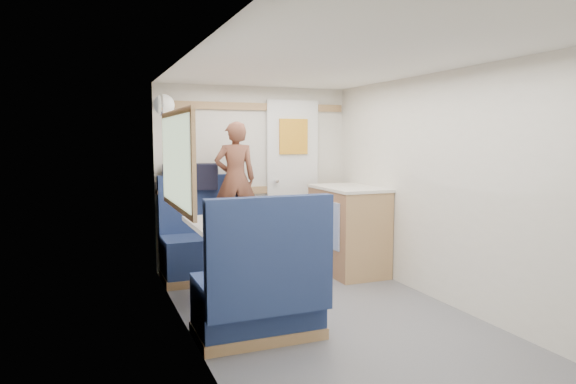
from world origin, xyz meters
name	(u,v)px	position (x,y,z in m)	size (l,w,h in m)	color
floor	(350,333)	(0.00, 0.00, 0.00)	(4.50, 4.50, 0.00)	#515156
ceiling	(353,56)	(0.00, 0.00, 2.00)	(4.50, 4.50, 0.00)	silver
wall_back	(254,177)	(0.00, 2.25, 1.00)	(2.20, 0.02, 2.00)	silver
wall_left	(200,206)	(-1.10, 0.00, 1.00)	(0.02, 4.50, 2.00)	silver
wall_right	(473,192)	(1.10, 0.00, 1.00)	(0.02, 4.50, 2.00)	silver
oak_trim_low	(255,190)	(0.00, 2.23, 0.85)	(2.15, 0.02, 0.08)	#8B5E3F
oak_trim_high	(255,106)	(0.00, 2.23, 1.78)	(2.15, 0.02, 0.08)	#8B5E3F
side_window	(176,161)	(-1.08, 1.00, 1.25)	(0.04, 1.30, 0.72)	#A7B99D
rear_door	(293,178)	(0.45, 2.22, 0.97)	(0.62, 0.12, 1.86)	white
dinette_table	(228,239)	(-0.65, 1.00, 0.57)	(0.62, 0.92, 0.72)	white
bench_far	(206,249)	(-0.65, 1.86, 0.30)	(0.90, 0.59, 1.05)	navy
bench_near	(260,298)	(-0.65, 0.14, 0.30)	(0.90, 0.59, 1.05)	navy
ledge	(200,191)	(-0.65, 2.12, 0.88)	(0.90, 0.14, 0.04)	#8B5E3F
dome_light	(164,105)	(-1.04, 1.85, 1.75)	(0.20, 0.20, 0.20)	white
galley_counter	(348,229)	(0.82, 1.55, 0.47)	(0.57, 0.92, 0.92)	#8B5E3F
person	(235,179)	(-0.36, 1.78, 1.02)	(0.42, 0.27, 1.15)	brown
duffel_bag	(191,176)	(-0.74, 2.12, 1.03)	(0.55, 0.27, 0.27)	black
tray	(265,226)	(-0.44, 0.63, 0.73)	(0.25, 0.33, 0.02)	white
orange_fruit	(243,215)	(-0.53, 0.96, 0.78)	(0.08, 0.08, 0.08)	#D75009
cheese_block	(248,219)	(-0.53, 0.82, 0.76)	(0.11, 0.06, 0.04)	#E1D182
wine_glass	(223,211)	(-0.74, 0.81, 0.84)	(0.08, 0.08, 0.17)	white
tumbler_left	(209,221)	(-0.88, 0.72, 0.78)	(0.07, 0.07, 0.12)	white
tumbler_right	(219,211)	(-0.67, 1.22, 0.78)	(0.08, 0.08, 0.12)	white
beer_glass	(242,214)	(-0.50, 1.07, 0.77)	(0.06, 0.06, 0.09)	#915415
pepper_grinder	(237,214)	(-0.55, 1.05, 0.77)	(0.04, 0.04, 0.10)	black
bread_loaf	(236,211)	(-0.50, 1.25, 0.77)	(0.12, 0.23, 0.09)	brown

